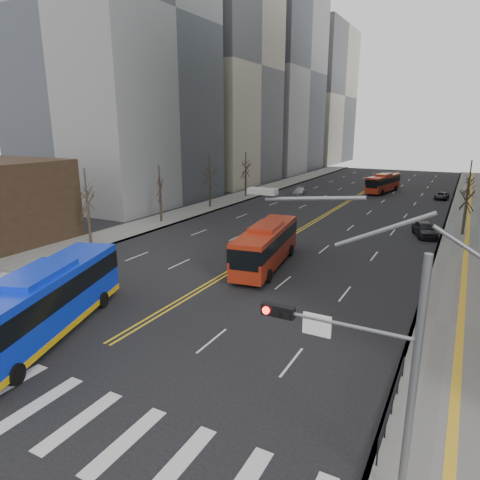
% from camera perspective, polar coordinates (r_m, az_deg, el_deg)
% --- Properties ---
extents(ground, '(220.00, 220.00, 0.00)m').
position_cam_1_polar(ground, '(21.72, -27.15, -17.95)').
color(ground, black).
extents(sidewalk_right, '(7.00, 130.00, 0.15)m').
position_cam_1_polar(sidewalk_right, '(55.86, 29.14, 1.55)').
color(sidewalk_right, slate).
rests_on(sidewalk_right, ground).
extents(sidewalk_left, '(5.00, 130.00, 0.15)m').
position_cam_1_polar(sidewalk_left, '(64.54, -2.51, 5.02)').
color(sidewalk_left, slate).
rests_on(sidewalk_left, ground).
extents(crosswalk, '(26.70, 4.00, 0.01)m').
position_cam_1_polar(crosswalk, '(21.72, -27.15, -17.93)').
color(crosswalk, silver).
rests_on(crosswalk, ground).
extents(centerline, '(0.55, 100.00, 0.01)m').
position_cam_1_polar(centerline, '(67.56, 14.15, 4.97)').
color(centerline, gold).
rests_on(centerline, ground).
extents(office_towers, '(83.00, 134.00, 58.00)m').
position_cam_1_polar(office_towers, '(80.79, 18.00, 23.36)').
color(office_towers, gray).
rests_on(office_towers, ground).
extents(signal_mast, '(5.37, 0.37, 9.39)m').
position_cam_1_polar(signal_mast, '(13.49, 16.21, -13.82)').
color(signal_mast, gray).
rests_on(signal_mast, ground).
extents(pedestrian_railing, '(0.06, 6.06, 1.02)m').
position_cam_1_polar(pedestrian_railing, '(18.90, 19.70, -19.37)').
color(pedestrian_railing, black).
rests_on(pedestrian_railing, sidewalk_right).
extents(street_trees, '(35.20, 47.20, 7.60)m').
position_cam_1_polar(street_trees, '(50.30, 0.57, 7.73)').
color(street_trees, black).
rests_on(street_trees, ground).
extents(blue_bus, '(7.16, 13.53, 3.86)m').
position_cam_1_polar(blue_bus, '(25.53, -25.10, -7.62)').
color(blue_bus, '#0E2FDA').
rests_on(blue_bus, ground).
extents(red_bus_near, '(4.17, 11.38, 3.53)m').
position_cam_1_polar(red_bus_near, '(34.90, 3.52, -0.43)').
color(red_bus_near, '#AC2912').
rests_on(red_bus_near, ground).
extents(red_bus_far, '(4.17, 10.43, 3.25)m').
position_cam_1_polar(red_bus_far, '(78.57, 18.55, 7.34)').
color(red_bus_far, '#AC2912').
rests_on(red_bus_far, ground).
extents(car_dark_mid, '(3.29, 5.01, 1.59)m').
position_cam_1_polar(car_dark_mid, '(48.55, 23.41, 1.33)').
color(car_dark_mid, black).
rests_on(car_dark_mid, ground).
extents(car_silver, '(2.45, 4.28, 1.17)m').
position_cam_1_polar(car_silver, '(73.04, 7.88, 6.47)').
color(car_silver, '#AEAEB3').
rests_on(car_silver, ground).
extents(car_dark_far, '(2.09, 4.06, 1.10)m').
position_cam_1_polar(car_dark_far, '(74.84, 25.31, 5.35)').
color(car_dark_far, black).
rests_on(car_dark_far, ground).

